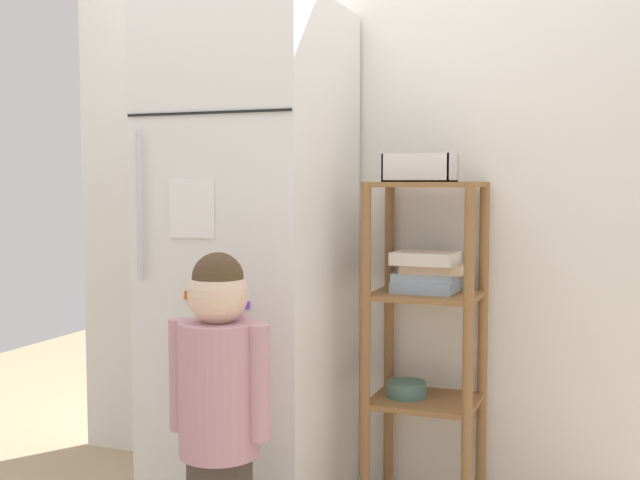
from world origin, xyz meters
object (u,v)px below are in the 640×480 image
refrigerator (252,261)px  fruit_bin (420,171)px  child_standing (219,388)px  pantry_shelf_unit (425,312)px

refrigerator → fruit_bin: 0.68m
child_standing → fruit_bin: 1.04m
pantry_shelf_unit → fruit_bin: 0.49m
pantry_shelf_unit → fruit_bin: size_ratio=5.10×
fruit_bin → child_standing: bearing=-119.3°
child_standing → fruit_bin: fruit_bin is taller
child_standing → fruit_bin: bearing=60.7°
pantry_shelf_unit → fruit_bin: bearing=169.8°
refrigerator → child_standing: bearing=-73.6°
child_standing → pantry_shelf_unit: bearing=59.1°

